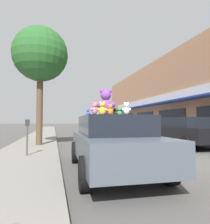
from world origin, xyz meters
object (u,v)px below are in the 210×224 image
Objects in this scene: parked_car_far_center at (184,131)px; street_tree at (40,55)px; teddy_bear_orange at (110,110)px; plush_art_car at (112,142)px; teddy_bear_yellow at (102,109)px; teddy_bear_white at (126,109)px; parked_car_far_right at (140,127)px; teddy_bear_giant at (106,103)px; teddy_bear_blue at (88,113)px; parking_meter at (27,132)px; teddy_bear_cream at (95,114)px; teddy_bear_black at (115,112)px; teddy_bear_green at (119,112)px; teddy_bear_pink at (95,109)px.

street_tree reaches higher than parked_car_far_center.
teddy_bear_orange is 7.29m from parked_car_far_center.
plush_art_car is 12.56× the size of teddy_bear_yellow.
parked_car_far_right is (5.20, 10.67, -0.73)m from teddy_bear_white.
parked_car_far_center is 8.62m from street_tree.
teddy_bear_giant is 0.67m from teddy_bear_blue.
street_tree reaches higher than parking_meter.
teddy_bear_orange reaches higher than teddy_bear_cream.
teddy_bear_black is 0.64× the size of teddy_bear_yellow.
teddy_bear_white is (0.18, -1.09, -0.22)m from teddy_bear_giant.
teddy_bear_green is at bearing -134.48° from teddy_bear_yellow.
street_tree reaches higher than teddy_bear_yellow.
teddy_bear_cream is 0.95× the size of teddy_bear_black.
parked_car_far_right is at bearing -75.58° from teddy_bear_blue.
teddy_bear_yellow is at bearing 73.67° from teddy_bear_giant.
teddy_bear_green is at bearing -38.80° from parking_meter.
parked_car_far_right reaches higher than parked_car_far_center.
parked_car_far_center is (5.48, 3.11, -0.74)m from teddy_bear_cream.
teddy_bear_cream is 0.17× the size of parking_meter.
teddy_bear_giant is 0.75m from teddy_bear_orange.
street_tree is at bearing -59.30° from teddy_bear_giant.
teddy_bear_pink is 0.05× the size of street_tree.
plush_art_car is at bearing 12.07° from teddy_bear_black.
teddy_bear_orange is 0.20× the size of parking_meter.
teddy_bear_orange is 1.03m from teddy_bear_green.
teddy_bear_black is at bearing 54.70° from plush_art_car.
teddy_bear_black is at bearing -140.62° from teddy_bear_orange.
plush_art_car is 3.49× the size of parking_meter.
parking_meter is (-2.72, 2.18, -0.66)m from teddy_bear_green.
teddy_bear_giant is 0.96m from teddy_bear_pink.
teddy_bear_giant is at bearing -119.35° from parked_car_far_right.
teddy_bear_black is (0.29, 0.09, -0.24)m from teddy_bear_giant.
teddy_bear_cream is at bearing -55.06° from teddy_bear_white.
teddy_bear_blue is (-0.41, 0.47, -0.25)m from teddy_bear_giant.
teddy_bear_blue is 6.85m from parked_car_far_center.
street_tree is at bearing 167.76° from parked_car_far_center.
teddy_bear_white reaches higher than teddy_bear_black.
parking_meter is (-2.27, 2.35, -0.89)m from teddy_bear_giant.
teddy_bear_cream is (0.37, 1.73, -0.04)m from teddy_bear_pink.
teddy_bear_white is (0.28, -2.02, 0.03)m from teddy_bear_cream.
teddy_bear_cream is 1.30m from teddy_bear_yellow.
teddy_bear_white reaches higher than teddy_bear_cream.
parked_car_far_center is (5.57, 4.41, -0.81)m from teddy_bear_yellow.
teddy_bear_pink is at bearing -119.44° from parked_car_far_right.
plush_art_car is 6.04× the size of teddy_bear_giant.
plush_art_car is at bearing -135.15° from teddy_bear_yellow.
teddy_bear_giant is 3.25× the size of teddy_bear_black.
street_tree is at bearing -109.35° from teddy_bear_pink.
street_tree is at bearing -152.32° from parked_car_far_right.
street_tree reaches higher than teddy_bear_cream.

